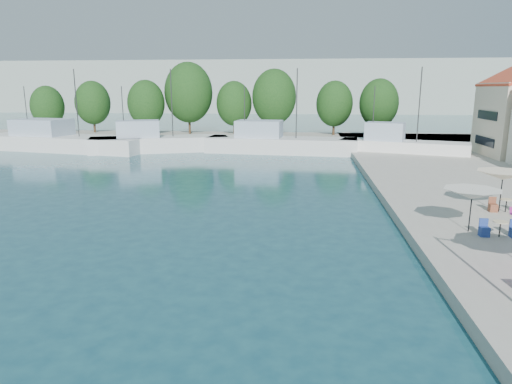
# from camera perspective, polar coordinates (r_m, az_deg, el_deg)

# --- Properties ---
(quay_far) EXTENTS (90.00, 16.00, 0.60)m
(quay_far) POSITION_cam_1_polar(r_m,az_deg,el_deg) (67.32, -1.44, 6.65)
(quay_far) COLOR #A4A094
(quay_far) RESTS_ON ground
(hill_west) EXTENTS (180.00, 40.00, 16.00)m
(hill_west) POSITION_cam_1_polar(r_m,az_deg,el_deg) (162.30, -4.98, 12.93)
(hill_west) COLOR #94A196
(hill_west) RESTS_ON ground
(hill_east) EXTENTS (140.00, 40.00, 12.00)m
(hill_east) POSITION_cam_1_polar(r_m,az_deg,el_deg) (183.62, 18.81, 11.67)
(hill_east) COLOR #94A196
(hill_east) RESTS_ON ground
(trawler_01) EXTENTS (22.33, 9.64, 10.20)m
(trawler_01) POSITION_cam_1_polar(r_m,az_deg,el_deg) (62.02, -23.17, 5.81)
(trawler_01) COLOR silver
(trawler_01) RESTS_ON ground
(trawler_02) EXTENTS (16.85, 9.43, 10.20)m
(trawler_02) POSITION_cam_1_polar(r_m,az_deg,el_deg) (57.13, -12.38, 6.03)
(trawler_02) COLOR silver
(trawler_02) RESTS_ON ground
(trawler_03) EXTENTS (18.14, 6.22, 10.20)m
(trawler_03) POSITION_cam_1_polar(r_m,az_deg,el_deg) (54.87, 2.67, 6.04)
(trawler_03) COLOR silver
(trawler_03) RESTS_ON ground
(trawler_04) EXTENTS (14.28, 7.71, 10.20)m
(trawler_04) POSITION_cam_1_polar(r_m,az_deg,el_deg) (53.96, 17.51, 5.35)
(trawler_04) COLOR white
(trawler_04) RESTS_ON ground
(tree_01) EXTENTS (4.98, 4.98, 7.38)m
(tree_01) POSITION_cam_1_polar(r_m,az_deg,el_deg) (78.21, -24.63, 9.72)
(tree_01) COLOR #3F2B19
(tree_01) RESTS_ON quay_far
(tree_02) EXTENTS (5.51, 5.51, 8.15)m
(tree_02) POSITION_cam_1_polar(r_m,az_deg,el_deg) (78.59, -19.74, 10.46)
(tree_02) COLOR #3F2B19
(tree_02) RESTS_ON quay_far
(tree_03) EXTENTS (5.56, 5.56, 8.23)m
(tree_03) POSITION_cam_1_polar(r_m,az_deg,el_deg) (71.97, -13.57, 10.73)
(tree_03) COLOR #3F2B19
(tree_03) RESTS_ON quay_far
(tree_04) EXTENTS (7.38, 7.38, 10.92)m
(tree_04) POSITION_cam_1_polar(r_m,az_deg,el_deg) (72.68, -8.43, 12.19)
(tree_04) COLOR #3F2B19
(tree_04) RESTS_ON quay_far
(tree_05) EXTENTS (5.45, 5.45, 8.07)m
(tree_05) POSITION_cam_1_polar(r_m,az_deg,el_deg) (71.43, -2.75, 10.98)
(tree_05) COLOR #3F2B19
(tree_05) RESTS_ON quay_far
(tree_06) EXTENTS (6.65, 6.65, 9.85)m
(tree_06) POSITION_cam_1_polar(r_m,az_deg,el_deg) (70.30, 2.27, 11.79)
(tree_06) COLOR #3F2B19
(tree_06) RESTS_ON quay_far
(tree_07) EXTENTS (5.48, 5.48, 8.11)m
(tree_07) POSITION_cam_1_polar(r_m,az_deg,el_deg) (70.91, 9.78, 10.82)
(tree_07) COLOR #3F2B19
(tree_07) RESTS_ON quay_far
(tree_08) EXTENTS (5.66, 5.66, 8.38)m
(tree_08) POSITION_cam_1_polar(r_m,az_deg,el_deg) (70.19, 15.11, 10.68)
(tree_08) COLOR #3F2B19
(tree_08) RESTS_ON quay_far
(umbrella_white) EXTENTS (2.76, 2.76, 2.15)m
(umbrella_white) POSITION_cam_1_polar(r_m,az_deg,el_deg) (24.57, 25.41, -0.24)
(umbrella_white) COLOR black
(umbrella_white) RESTS_ON quay_right
(umbrella_cream) EXTENTS (2.89, 2.89, 2.38)m
(umbrella_cream) POSITION_cam_1_polar(r_m,az_deg,el_deg) (29.34, 28.49, 1.84)
(umbrella_cream) COLOR black
(umbrella_cream) RESTS_ON quay_right
(cafe_table_02) EXTENTS (1.82, 0.70, 0.76)m
(cafe_table_02) POSITION_cam_1_polar(r_m,az_deg,el_deg) (24.73, 28.16, -4.32)
(cafe_table_02) COLOR black
(cafe_table_02) RESTS_ON quay_right
(cafe_table_03) EXTENTS (1.82, 0.70, 0.76)m
(cafe_table_03) POSITION_cam_1_polar(r_m,az_deg,el_deg) (29.79, 28.76, -1.68)
(cafe_table_03) COLOR black
(cafe_table_03) RESTS_ON quay_right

